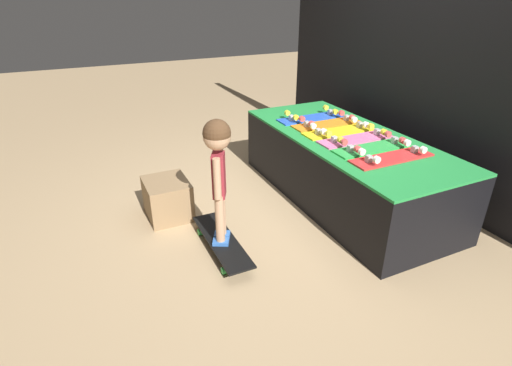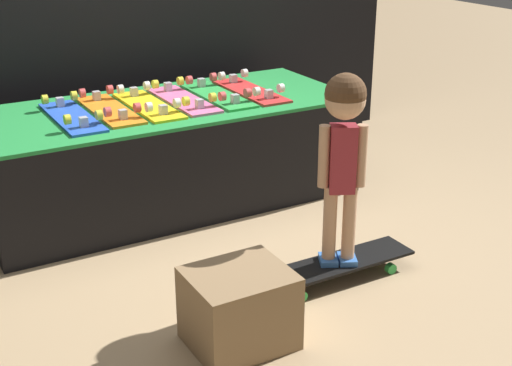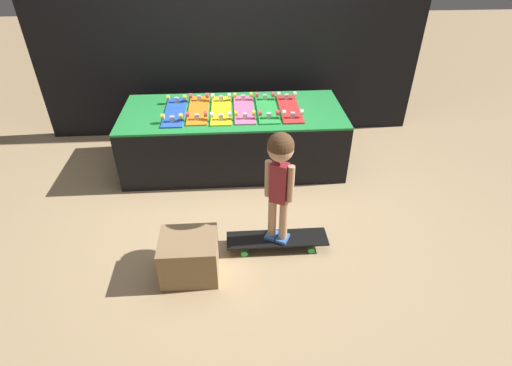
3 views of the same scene
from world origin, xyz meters
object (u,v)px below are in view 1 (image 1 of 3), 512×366
Objects in this scene: skateboard_blue_on_rack at (311,117)px; skateboard_red_on_rack at (392,157)px; skateboard_green_on_rack at (373,147)px; storage_box at (168,199)px; skateboard_orange_on_rack at (327,123)px; skateboard_pink_on_rack at (356,138)px; child at (218,159)px; skateboard_yellow_on_rack at (339,130)px; skateboard_on_floor at (222,241)px.

skateboard_blue_on_rack is 1.11m from skateboard_red_on_rack.
skateboard_green_on_rack is 1.00× the size of skateboard_red_on_rack.
skateboard_red_on_rack reaches higher than storage_box.
skateboard_pink_on_rack is at bearing -1.43° from skateboard_orange_on_rack.
skateboard_blue_on_rack is 0.22m from skateboard_orange_on_rack.
child is (-0.25, -1.28, 0.12)m from skateboard_red_on_rack.
skateboard_blue_on_rack is 1.66× the size of storage_box.
storage_box is at bearing -90.70° from skateboard_orange_on_rack.
skateboard_orange_on_rack is at bearing 174.67° from skateboard_yellow_on_rack.
child is at bearing -63.95° from skateboard_orange_on_rack.
skateboard_orange_on_rack is 1.46m from child.
skateboard_on_floor is (0.42, -1.29, -0.54)m from skateboard_yellow_on_rack.
skateboard_pink_on_rack is 1.31m from child.
child reaches higher than skateboard_on_floor.
skateboard_pink_on_rack is (0.22, 0.01, 0.00)m from skateboard_yellow_on_rack.
skateboard_red_on_rack reaches higher than skateboard_on_floor.
skateboard_blue_on_rack is at bearing -171.91° from skateboard_orange_on_rack.
skateboard_orange_on_rack is 1.66× the size of storage_box.
storage_box is (-0.66, -0.23, -0.57)m from child.
skateboard_yellow_on_rack and skateboard_pink_on_rack have the same top height.
storage_box is (-0.24, -1.52, -0.45)m from skateboard_yellow_on_rack.
storage_box is at bearing -82.33° from skateboard_blue_on_rack.
skateboard_orange_on_rack is 0.89m from skateboard_red_on_rack.
skateboard_blue_on_rack is 1.00× the size of skateboard_pink_on_rack.
skateboard_orange_on_rack and skateboard_yellow_on_rack have the same top height.
child reaches higher than skateboard_blue_on_rack.
skateboard_blue_on_rack and skateboard_red_on_rack have the same top height.
storage_box is (-0.02, -1.54, -0.45)m from skateboard_orange_on_rack.
skateboard_red_on_rack is 1.41m from skateboard_on_floor.
skateboard_yellow_on_rack is 0.22m from skateboard_pink_on_rack.
skateboard_yellow_on_rack and skateboard_red_on_rack have the same top height.
skateboard_yellow_on_rack is 0.44m from skateboard_green_on_rack.
skateboard_yellow_on_rack is at bearing 1.40° from skateboard_blue_on_rack.
skateboard_on_floor is 0.70m from storage_box.
child is at bearing -55.99° from skateboard_blue_on_rack.
child is 0.90m from storage_box.
skateboard_pink_on_rack is (0.44, -0.01, 0.00)m from skateboard_orange_on_rack.
skateboard_red_on_rack is 1.66× the size of storage_box.
skateboard_pink_on_rack reaches higher than storage_box.
skateboard_pink_on_rack is at bearing 178.65° from skateboard_red_on_rack.
skateboard_yellow_on_rack is 0.85× the size of skateboard_on_floor.
skateboard_orange_on_rack is 0.73× the size of child.
skateboard_yellow_on_rack is 1.66× the size of storage_box.
skateboard_pink_on_rack is 0.44m from skateboard_red_on_rack.
skateboard_pink_on_rack is 1.42m from skateboard_on_floor.
skateboard_green_on_rack is (0.66, -0.02, 0.00)m from skateboard_orange_on_rack.
skateboard_green_on_rack reaches higher than storage_box.
skateboard_blue_on_rack is 0.89m from skateboard_green_on_rack.
skateboard_blue_on_rack is 0.73× the size of child.
skateboard_blue_on_rack is 1.54m from child.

